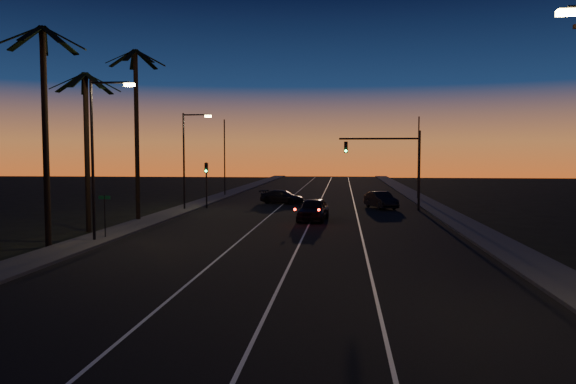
# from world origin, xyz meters

# --- Properties ---
(road) EXTENTS (20.00, 170.00, 0.01)m
(road) POSITION_xyz_m (0.00, 30.00, 0.01)
(road) COLOR black
(road) RESTS_ON ground
(sidewalk_left) EXTENTS (2.40, 170.00, 0.16)m
(sidewalk_left) POSITION_xyz_m (-11.20, 30.00, 0.08)
(sidewalk_left) COLOR #3D3C3A
(sidewalk_left) RESTS_ON ground
(sidewalk_right) EXTENTS (2.40, 170.00, 0.16)m
(sidewalk_right) POSITION_xyz_m (11.20, 30.00, 0.08)
(sidewalk_right) COLOR #3D3C3A
(sidewalk_right) RESTS_ON ground
(lane_stripe_left) EXTENTS (0.12, 160.00, 0.01)m
(lane_stripe_left) POSITION_xyz_m (-3.00, 30.00, 0.02)
(lane_stripe_left) COLOR silver
(lane_stripe_left) RESTS_ON road
(lane_stripe_mid) EXTENTS (0.12, 160.00, 0.01)m
(lane_stripe_mid) POSITION_xyz_m (0.50, 30.00, 0.02)
(lane_stripe_mid) COLOR silver
(lane_stripe_mid) RESTS_ON road
(lane_stripe_right) EXTENTS (0.12, 160.00, 0.01)m
(lane_stripe_right) POSITION_xyz_m (4.00, 30.00, 0.02)
(lane_stripe_right) COLOR silver
(lane_stripe_right) RESTS_ON road
(palm_near) EXTENTS (4.25, 4.16, 11.53)m
(palm_near) POSITION_xyz_m (-12.60, 18.00, 7.07)
(palm_near) COLOR black
(palm_near) RESTS_ON ground
(palm_mid) EXTENTS (4.25, 4.16, 10.03)m
(palm_mid) POSITION_xyz_m (-13.20, 24.00, 6.25)
(palm_mid) COLOR black
(palm_mid) RESTS_ON ground
(palm_far) EXTENTS (4.25, 4.16, 12.53)m
(palm_far) POSITION_xyz_m (-12.20, 30.00, 7.61)
(palm_far) COLOR black
(palm_far) RESTS_ON ground
(streetlight_left_near) EXTENTS (2.55, 0.26, 9.00)m
(streetlight_left_near) POSITION_xyz_m (-10.70, 20.00, 5.32)
(streetlight_left_near) COLOR black
(streetlight_left_near) RESTS_ON ground
(streetlight_left_far) EXTENTS (2.55, 0.26, 8.50)m
(streetlight_left_far) POSITION_xyz_m (-10.69, 38.00, 5.06)
(streetlight_left_far) COLOR black
(streetlight_left_far) RESTS_ON ground
(street_sign) EXTENTS (0.70, 0.06, 2.60)m
(street_sign) POSITION_xyz_m (-10.80, 21.00, 1.66)
(street_sign) COLOR black
(street_sign) RESTS_ON ground
(signal_mast) EXTENTS (7.10, 0.41, 7.00)m
(signal_mast) POSITION_xyz_m (7.14, 39.99, 4.78)
(signal_mast) COLOR black
(signal_mast) RESTS_ON ground
(signal_post) EXTENTS (0.28, 0.37, 4.20)m
(signal_post) POSITION_xyz_m (-9.50, 39.98, 2.89)
(signal_post) COLOR black
(signal_post) RESTS_ON ground
(far_pole_left) EXTENTS (0.14, 0.14, 9.00)m
(far_pole_left) POSITION_xyz_m (-11.00, 55.00, 4.50)
(far_pole_left) COLOR black
(far_pole_left) RESTS_ON ground
(far_pole_right) EXTENTS (0.14, 0.14, 9.00)m
(far_pole_right) POSITION_xyz_m (11.00, 52.00, 4.50)
(far_pole_right) COLOR black
(far_pole_right) RESTS_ON ground
(lead_car) EXTENTS (2.45, 5.63, 1.67)m
(lead_car) POSITION_xyz_m (0.67, 31.43, 0.85)
(lead_car) COLOR black
(lead_car) RESTS_ON road
(right_car) EXTENTS (3.01, 4.86, 1.51)m
(right_car) POSITION_xyz_m (6.31, 41.45, 0.77)
(right_car) COLOR black
(right_car) RESTS_ON road
(cross_car) EXTENTS (4.95, 3.41, 1.33)m
(cross_car) POSITION_xyz_m (-3.14, 45.51, 0.68)
(cross_car) COLOR black
(cross_car) RESTS_ON road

